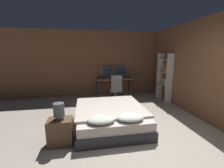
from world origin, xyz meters
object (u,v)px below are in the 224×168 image
(monitor_right, at_px, (121,71))
(monitor_left, at_px, (107,71))
(bedside_lamp, at_px, (59,110))
(bookshelf, at_px, (166,76))
(bed, at_px, (110,116))
(nightstand, at_px, (60,132))
(desk, at_px, (115,81))
(computer_mouse, at_px, (123,78))
(keyboard, at_px, (116,79))
(office_chair, at_px, (116,91))

(monitor_right, bearing_deg, monitor_left, 180.00)
(bedside_lamp, height_order, bookshelf, bookshelf)
(bed, bearing_deg, nightstand, -150.81)
(desk, distance_m, computer_mouse, 0.37)
(keyboard, bearing_deg, monitor_right, 54.51)
(bedside_lamp, distance_m, monitor_left, 3.68)
(bedside_lamp, distance_m, monitor_right, 3.95)
(bed, distance_m, nightstand, 1.26)
(bed, relative_size, office_chair, 1.92)
(monitor_left, xyz_separation_m, computer_mouse, (0.59, -0.42, -0.25))
(monitor_left, xyz_separation_m, office_chair, (0.19, -0.93, -0.64))
(bed, xyz_separation_m, keyboard, (0.63, 2.34, 0.54))
(keyboard, height_order, computer_mouse, computer_mouse)
(desk, height_order, keyboard, keyboard)
(monitor_left, distance_m, computer_mouse, 0.76)
(nightstand, height_order, computer_mouse, computer_mouse)
(bed, xyz_separation_m, bedside_lamp, (-1.10, -0.61, 0.48))
(desk, distance_m, office_chair, 0.78)
(bedside_lamp, height_order, office_chair, office_chair)
(bedside_lamp, xyz_separation_m, monitor_right, (2.03, 3.38, 0.32))
(computer_mouse, relative_size, office_chair, 0.07)
(monitor_right, distance_m, bookshelf, 1.85)
(monitor_left, xyz_separation_m, bookshelf, (2.01, -1.19, -0.08))
(nightstand, height_order, office_chair, office_chair)
(monitor_left, relative_size, bookshelf, 0.30)
(office_chair, bearing_deg, bed, -105.76)
(monitor_right, height_order, bookshelf, bookshelf)
(keyboard, height_order, office_chair, office_chair)
(monitor_right, height_order, office_chair, monitor_right)
(desk, distance_m, monitor_right, 0.51)
(bedside_lamp, height_order, monitor_left, monitor_left)
(nightstand, relative_size, bedside_lamp, 1.62)
(nightstand, distance_m, monitor_left, 3.74)
(bedside_lamp, distance_m, bookshelf, 4.08)
(nightstand, relative_size, computer_mouse, 7.47)
(bed, relative_size, computer_mouse, 27.24)
(monitor_left, bearing_deg, bedside_lamp, -112.86)
(keyboard, bearing_deg, desk, 90.00)
(office_chair, relative_size, bookshelf, 0.56)
(nightstand, relative_size, desk, 0.34)
(monitor_right, bearing_deg, bed, -108.53)
(monitor_left, bearing_deg, desk, -35.25)
(desk, height_order, bookshelf, bookshelf)
(bedside_lamp, xyz_separation_m, bookshelf, (3.44, 2.19, 0.24))
(bed, distance_m, monitor_left, 2.89)
(monitor_right, bearing_deg, office_chair, -113.72)
(monitor_left, bearing_deg, bookshelf, -30.56)
(keyboard, bearing_deg, computer_mouse, 0.00)
(nightstand, relative_size, monitor_right, 0.98)
(desk, bearing_deg, bedside_lamp, -118.59)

